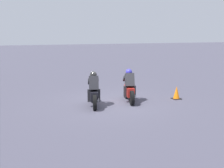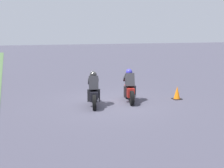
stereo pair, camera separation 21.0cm
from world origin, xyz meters
TOP-DOWN VIEW (x-y plane):
  - ground_plane at (0.00, 0.00)m, footprint 120.00×120.00m
  - rider_lane_a at (0.04, -0.93)m, footprint 2.02×0.64m
  - rider_lane_b at (-0.23, 0.84)m, footprint 2.02×0.64m
  - traffic_cone at (-0.22, -3.28)m, footprint 0.40×0.40m

SIDE VIEW (x-z plane):
  - ground_plane at x=0.00m, z-range 0.00..0.00m
  - traffic_cone at x=-0.22m, z-range -0.02..0.60m
  - rider_lane_a at x=0.04m, z-range -0.13..1.38m
  - rider_lane_b at x=-0.23m, z-range -0.13..1.38m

